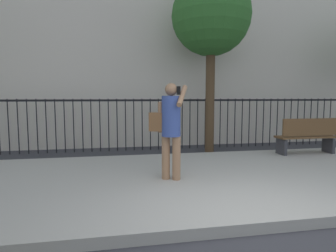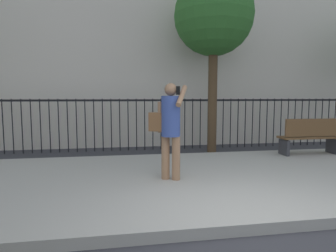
{
  "view_description": "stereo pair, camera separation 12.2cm",
  "coord_description": "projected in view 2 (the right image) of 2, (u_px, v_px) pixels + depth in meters",
  "views": [
    {
      "loc": [
        -1.79,
        -3.07,
        1.65
      ],
      "look_at": [
        -0.76,
        2.33,
        1.1
      ],
      "focal_mm": 31.1,
      "sensor_mm": 36.0,
      "label": 1
    },
    {
      "loc": [
        -1.67,
        -3.09,
        1.65
      ],
      "look_at": [
        -0.76,
        2.33,
        1.1
      ],
      "focal_mm": 31.1,
      "sensor_mm": 36.0,
      "label": 2
    }
  ],
  "objects": [
    {
      "name": "sidewalk",
      "position": [
        208.0,
        179.0,
        5.63
      ],
      "size": [
        28.0,
        4.4,
        0.15
      ],
      "primitive_type": "cube",
      "color": "#9E9B93",
      "rests_on": "ground"
    },
    {
      "name": "pedestrian_on_phone",
      "position": [
        169.0,
        124.0,
        5.23
      ],
      "size": [
        0.73,
        0.59,
        1.75
      ],
      "color": "#936B4C",
      "rests_on": "sidewalk"
    },
    {
      "name": "street_bench",
      "position": [
        311.0,
        136.0,
        7.55
      ],
      "size": [
        1.6,
        0.45,
        0.95
      ],
      "color": "brown",
      "rests_on": "sidewalk"
    },
    {
      "name": "street_tree_mid",
      "position": [
        214.0,
        17.0,
        8.39
      ],
      "size": [
        2.3,
        2.3,
        5.15
      ],
      "color": "#4C3823",
      "rests_on": "ground"
    },
    {
      "name": "iron_fence",
      "position": [
        173.0,
        117.0,
        9.16
      ],
      "size": [
        12.03,
        0.04,
        1.6
      ],
      "color": "black",
      "rests_on": "ground"
    },
    {
      "name": "ground_plane",
      "position": [
        263.0,
        235.0,
        3.47
      ],
      "size": [
        60.0,
        60.0,
        0.0
      ],
      "primitive_type": "plane",
      "color": "#333338"
    }
  ]
}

